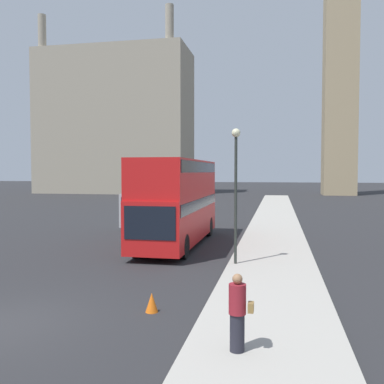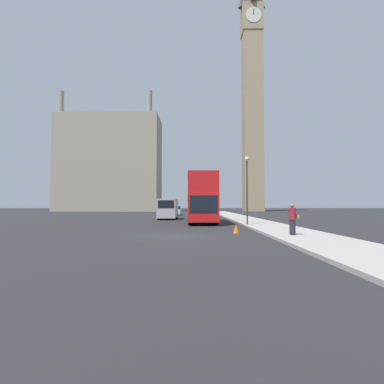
{
  "view_description": "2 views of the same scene",
  "coord_description": "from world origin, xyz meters",
  "px_view_note": "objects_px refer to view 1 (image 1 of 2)",
  "views": [
    {
      "loc": [
        7.0,
        -9.69,
        3.97
      ],
      "look_at": [
        2.79,
        11.28,
        2.94
      ],
      "focal_mm": 40.0,
      "sensor_mm": 36.0,
      "label": 1
    },
    {
      "loc": [
        1.05,
        -16.71,
        1.73
      ],
      "look_at": [
        0.62,
        22.16,
        3.42
      ],
      "focal_mm": 28.0,
      "sensor_mm": 36.0,
      "label": 2
    }
  ],
  "objects_px": {
    "red_double_decker_bus": "(178,198)",
    "pedestrian": "(238,313)",
    "street_lamp": "(236,175)",
    "white_van": "(146,208)",
    "parked_sedan": "(189,202)"
  },
  "relations": [
    {
      "from": "red_double_decker_bus",
      "to": "parked_sedan",
      "type": "height_order",
      "value": "red_double_decker_bus"
    },
    {
      "from": "white_van",
      "to": "pedestrian",
      "type": "xyz_separation_m",
      "value": [
        8.48,
        -20.5,
        -0.34
      ]
    },
    {
      "from": "red_double_decker_bus",
      "to": "pedestrian",
      "type": "height_order",
      "value": "red_double_decker_bus"
    },
    {
      "from": "red_double_decker_bus",
      "to": "parked_sedan",
      "type": "relative_size",
      "value": 2.2
    },
    {
      "from": "white_van",
      "to": "parked_sedan",
      "type": "bearing_deg",
      "value": 90.38
    },
    {
      "from": "pedestrian",
      "to": "parked_sedan",
      "type": "bearing_deg",
      "value": 103.41
    },
    {
      "from": "white_van",
      "to": "parked_sedan",
      "type": "distance_m",
      "value": 15.53
    },
    {
      "from": "pedestrian",
      "to": "street_lamp",
      "type": "relative_size",
      "value": 0.3
    },
    {
      "from": "pedestrian",
      "to": "street_lamp",
      "type": "height_order",
      "value": "street_lamp"
    },
    {
      "from": "red_double_decker_bus",
      "to": "pedestrian",
      "type": "xyz_separation_m",
      "value": [
        4.48,
        -13.42,
        -1.56
      ]
    },
    {
      "from": "pedestrian",
      "to": "white_van",
      "type": "bearing_deg",
      "value": 112.49
    },
    {
      "from": "red_double_decker_bus",
      "to": "white_van",
      "type": "xyz_separation_m",
      "value": [
        -4.01,
        7.08,
        -1.22
      ]
    },
    {
      "from": "red_double_decker_bus",
      "to": "parked_sedan",
      "type": "xyz_separation_m",
      "value": [
        -4.11,
        22.6,
        -1.84
      ]
    },
    {
      "from": "white_van",
      "to": "parked_sedan",
      "type": "relative_size",
      "value": 1.14
    },
    {
      "from": "white_van",
      "to": "red_double_decker_bus",
      "type": "bearing_deg",
      "value": -60.49
    }
  ]
}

